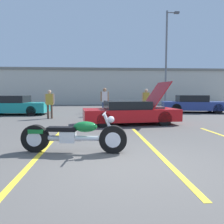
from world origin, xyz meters
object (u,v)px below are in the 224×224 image
at_px(show_car_hood_open, 131,112).
at_px(spectator_midground, 50,102).
at_px(parked_car_left_row, 15,106).
at_px(parked_car_right_row, 193,104).
at_px(light_pole, 167,56).
at_px(spectator_by_show_car, 146,100).
at_px(spectator_near_motorcycle, 105,99).
at_px(motorcycle, 74,136).

relative_size(show_car_hood_open, spectator_midground, 2.80).
relative_size(parked_car_left_row, parked_car_right_row, 0.90).
relative_size(light_pole, spectator_by_show_car, 5.32).
relative_size(show_car_hood_open, spectator_near_motorcycle, 2.56).
xyz_separation_m(show_car_hood_open, spectator_near_motorcycle, (-1.05, 3.87, 0.50)).
bearing_deg(spectator_near_motorcycle, spectator_by_show_car, -10.81).
bearing_deg(parked_car_left_row, spectator_by_show_car, -8.02).
bearing_deg(parked_car_right_row, spectator_midground, -151.35).
bearing_deg(spectator_midground, show_car_hood_open, -30.55).
distance_m(parked_car_left_row, spectator_midground, 3.69).
height_order(show_car_hood_open, spectator_near_motorcycle, show_car_hood_open).
bearing_deg(parked_car_right_row, spectator_near_motorcycle, -154.60).
relative_size(motorcycle, spectator_by_show_car, 1.53).
distance_m(show_car_hood_open, parked_car_right_row, 7.84).
bearing_deg(show_car_hood_open, parked_car_left_row, 138.54).
height_order(light_pole, spectator_midground, light_pole).
relative_size(light_pole, show_car_hood_open, 2.01).
bearing_deg(spectator_midground, light_pole, 40.88).
xyz_separation_m(light_pole, show_car_hood_open, (-5.02, -10.41, -4.31)).
xyz_separation_m(light_pole, spectator_midground, (-9.19, -7.95, -3.91)).
bearing_deg(light_pole, motorcycle, -115.40).
relative_size(motorcycle, parked_car_right_row, 0.54).
height_order(parked_car_left_row, spectator_midground, spectator_midground).
relative_size(light_pole, parked_car_left_row, 2.10).
relative_size(light_pole, motorcycle, 3.48).
bearing_deg(spectator_near_motorcycle, motorcycle, -97.20).
bearing_deg(show_car_hood_open, spectator_near_motorcycle, 98.95).
height_order(light_pole, motorcycle, light_pole).
xyz_separation_m(spectator_near_motorcycle, spectator_by_show_car, (2.53, -0.48, -0.04)).
relative_size(show_car_hood_open, parked_car_right_row, 0.94).
bearing_deg(spectator_midground, parked_car_right_row, 17.90).
bearing_deg(spectator_near_motorcycle, light_pole, 47.14).
xyz_separation_m(motorcycle, spectator_by_show_car, (3.60, 8.03, 0.59)).
distance_m(parked_car_left_row, spectator_by_show_car, 8.55).
distance_m(spectator_by_show_car, spectator_midground, 5.72).
xyz_separation_m(spectator_near_motorcycle, spectator_midground, (-3.12, -1.41, -0.10)).
xyz_separation_m(light_pole, parked_car_left_row, (-11.95, -5.53, -4.26)).
relative_size(parked_car_right_row, spectator_midground, 2.99).
bearing_deg(show_car_hood_open, motorcycle, -120.95).
distance_m(show_car_hood_open, spectator_midground, 4.86).
bearing_deg(spectator_midground, spectator_by_show_car, 9.34).
distance_m(show_car_hood_open, spectator_by_show_car, 3.72).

